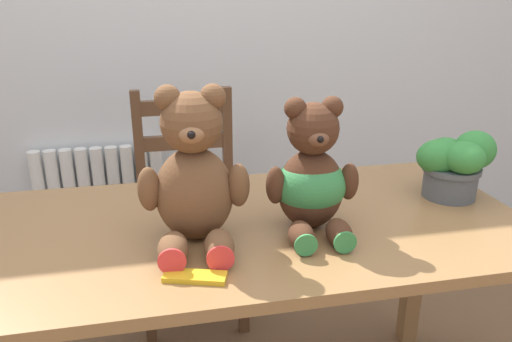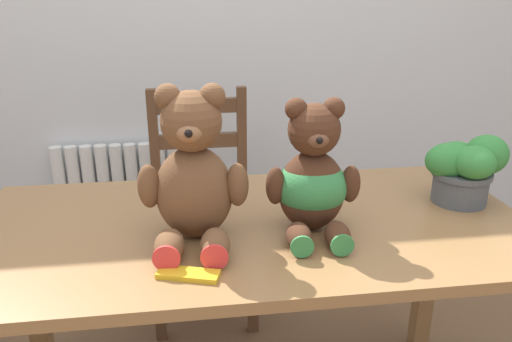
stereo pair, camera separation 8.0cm
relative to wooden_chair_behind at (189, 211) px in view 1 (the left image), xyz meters
The scene contains 7 objects.
radiator 0.65m from the wooden_chair_behind, 129.85° to the left, with size 0.63×0.10×0.61m.
dining_table 0.76m from the wooden_chair_behind, 80.70° to the right, with size 1.49×0.73×0.73m.
wooden_chair_behind is the anchor object (origin of this frame).
teddy_bear_left 0.91m from the wooden_chair_behind, 92.43° to the right, with size 0.27×0.28×0.39m.
teddy_bear_right 0.93m from the wooden_chair_behind, 71.35° to the right, with size 0.24×0.25×0.35m.
potted_plant 1.07m from the wooden_chair_behind, 42.21° to the right, with size 0.24×0.20×0.20m.
chocolate_bar 1.01m from the wooden_chair_behind, 93.22° to the right, with size 0.14×0.05×0.01m, color gold.
Camera 1 is at (-0.24, -0.82, 1.32)m, focal length 35.00 mm.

